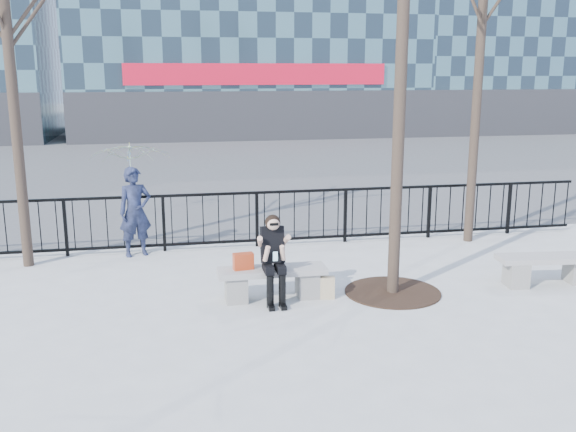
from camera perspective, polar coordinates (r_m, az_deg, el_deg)
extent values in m
plane|color=#A6A7A1|center=(9.89, -1.41, -7.34)|extent=(120.00, 120.00, 0.00)
cube|color=#474747|center=(24.45, -7.25, 4.76)|extent=(60.00, 23.00, 0.01)
cube|color=black|center=(12.47, -3.72, 2.05)|extent=(14.00, 0.05, 0.05)
cube|color=black|center=(12.69, -3.66, -2.21)|extent=(14.00, 0.05, 0.05)
cube|color=#2D2D30|center=(31.52, -2.66, 8.85)|extent=(18.00, 0.08, 2.40)
cube|color=red|center=(31.39, -2.68, 12.49)|extent=(12.60, 0.12, 1.00)
cube|color=#2D2D30|center=(37.90, 24.01, 8.45)|extent=(16.00, 0.08, 2.40)
cylinder|color=black|center=(9.69, 10.10, 14.64)|extent=(0.18, 0.18, 7.50)
cylinder|color=black|center=(11.92, -23.37, 11.04)|extent=(0.18, 0.18, 6.50)
cylinder|color=black|center=(13.21, 16.63, 12.72)|extent=(0.18, 0.18, 7.00)
cylinder|color=black|center=(10.26, 9.27, -6.68)|extent=(1.50, 1.50, 0.02)
cube|color=slate|center=(9.76, -4.62, -6.43)|extent=(0.32, 0.38, 0.40)
cube|color=slate|center=(9.93, 1.73, -6.05)|extent=(0.32, 0.38, 0.40)
cube|color=gray|center=(9.75, -1.43, -4.89)|extent=(1.65, 0.46, 0.09)
cube|color=slate|center=(11.01, 19.63, -4.92)|extent=(0.32, 0.38, 0.40)
cube|color=gray|center=(11.22, 22.12, -3.50)|extent=(1.63, 0.45, 0.09)
cube|color=#B03615|center=(9.66, -4.00, -4.04)|extent=(0.32, 0.18, 0.25)
cube|color=beige|center=(9.86, 3.10, -6.37)|extent=(0.38, 0.20, 0.34)
imported|color=black|center=(12.25, -13.43, 0.37)|extent=(0.71, 0.57, 1.68)
imported|color=yellow|center=(15.71, -13.75, 3.20)|extent=(2.06, 2.10, 1.75)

